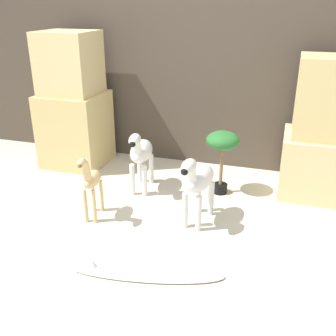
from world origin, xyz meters
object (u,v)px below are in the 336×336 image
at_px(zebra_right, 198,180).
at_px(surfboard, 144,271).
at_px(zebra_left, 141,153).
at_px(potted_palm_front, 223,146).
at_px(giraffe_figurine, 91,180).

xyz_separation_m(zebra_right, surfboard, (-0.17, -0.70, -0.34)).
height_order(zebra_left, potted_palm_front, zebra_left).
distance_m(zebra_right, surfboard, 0.80).
height_order(zebra_left, surfboard, zebra_left).
relative_size(zebra_right, surfboard, 0.58).
distance_m(zebra_right, giraffe_figurine, 0.81).
bearing_deg(giraffe_figurine, potted_palm_front, 40.15).
bearing_deg(potted_palm_front, zebra_left, -167.31).
height_order(zebra_left, giraffe_figurine, zebra_left).
bearing_deg(surfboard, zebra_right, 75.94).
height_order(potted_palm_front, surfboard, potted_palm_front).
xyz_separation_m(zebra_left, potted_palm_front, (0.69, 0.16, 0.09)).
distance_m(zebra_left, giraffe_figurine, 0.61).
bearing_deg(zebra_left, surfboard, -68.53).
bearing_deg(zebra_left, zebra_right, -33.60).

